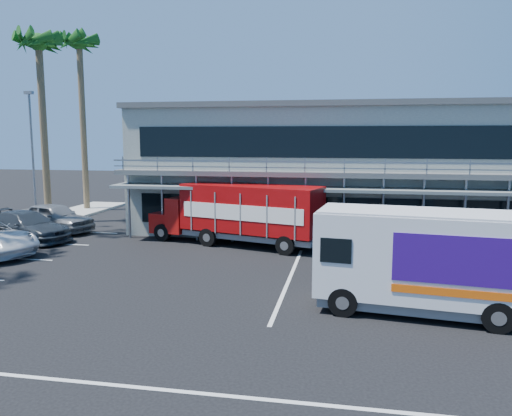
# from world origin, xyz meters

# --- Properties ---
(ground) EXTENTS (120.00, 120.00, 0.00)m
(ground) POSITION_xyz_m (0.00, 0.00, 0.00)
(ground) COLOR black
(ground) RESTS_ON ground
(building) EXTENTS (22.40, 12.00, 7.30)m
(building) POSITION_xyz_m (3.00, 14.94, 3.66)
(building) COLOR gray
(building) RESTS_ON ground
(palm_e) EXTENTS (2.80, 2.80, 12.25)m
(palm_e) POSITION_xyz_m (-14.70, 13.00, 10.57)
(palm_e) COLOR brown
(palm_e) RESTS_ON ground
(palm_f) EXTENTS (2.80, 2.80, 13.25)m
(palm_f) POSITION_xyz_m (-15.10, 18.50, 11.47)
(palm_f) COLOR brown
(palm_f) RESTS_ON ground
(light_pole_far) EXTENTS (0.50, 0.25, 8.09)m
(light_pole_far) POSITION_xyz_m (-14.20, 11.00, 4.50)
(light_pole_far) COLOR gray
(light_pole_far) RESTS_ON ground
(red_truck) EXTENTS (9.40, 4.58, 3.09)m
(red_truck) POSITION_xyz_m (-1.20, 8.68, 1.69)
(red_truck) COLOR #A00F0C
(red_truck) RESTS_ON ground
(white_van) EXTENTS (6.83, 3.07, 3.22)m
(white_van) POSITION_xyz_m (6.54, 0.00, 1.71)
(white_van) COLOR silver
(white_van) RESTS_ON ground
(parked_car_d) EXTENTS (5.80, 3.74, 1.56)m
(parked_car_d) POSITION_xyz_m (-12.50, 7.60, 0.78)
(parked_car_d) COLOR #272D34
(parked_car_d) RESTS_ON ground
(parked_car_e) EXTENTS (5.28, 3.21, 1.68)m
(parked_car_e) POSITION_xyz_m (-12.50, 10.19, 0.84)
(parked_car_e) COLOR slate
(parked_car_e) RESTS_ON ground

